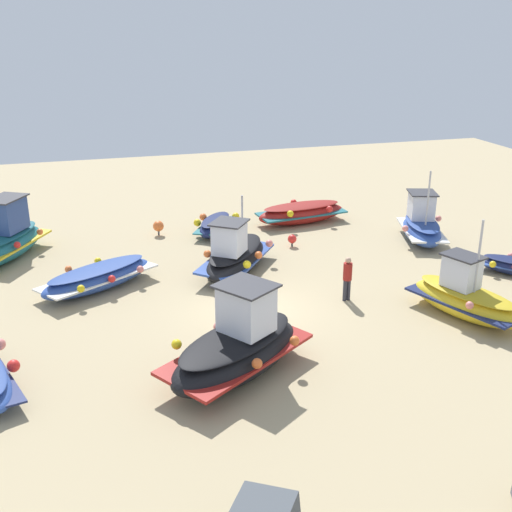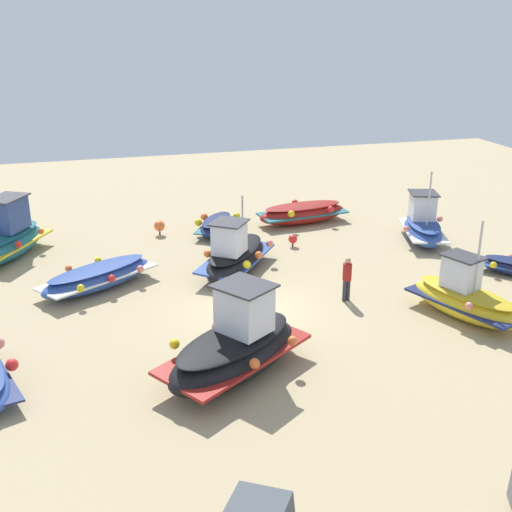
% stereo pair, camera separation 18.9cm
% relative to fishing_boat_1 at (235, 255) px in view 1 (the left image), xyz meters
% --- Properties ---
extents(ground_plane, '(55.06, 55.06, 0.00)m').
position_rel_fishing_boat_1_xyz_m(ground_plane, '(0.26, 3.56, -0.72)').
color(ground_plane, tan).
extents(fishing_boat_1, '(4.13, 4.74, 3.03)m').
position_rel_fishing_boat_1_xyz_m(fishing_boat_1, '(0.00, 0.00, 0.00)').
color(fishing_boat_1, black).
rests_on(fishing_boat_1, ground_plane).
extents(fishing_boat_2, '(2.91, 4.42, 3.52)m').
position_rel_fishing_boat_1_xyz_m(fishing_boat_2, '(-6.49, 6.06, -0.04)').
color(fishing_boat_2, gold).
rests_on(fishing_boat_2, ground_plane).
extents(fishing_boat_3, '(4.78, 2.24, 1.03)m').
position_rel_fishing_boat_1_xyz_m(fishing_boat_3, '(-4.80, -5.42, -0.19)').
color(fishing_boat_3, maroon).
rests_on(fishing_boat_3, ground_plane).
extents(fishing_boat_4, '(3.86, 5.06, 3.68)m').
position_rel_fishing_boat_1_xyz_m(fishing_boat_4, '(8.92, -4.18, 0.13)').
color(fishing_boat_4, '#1E6670').
rests_on(fishing_boat_4, ground_plane).
extents(fishing_boat_5, '(4.81, 3.82, 0.96)m').
position_rel_fishing_boat_1_xyz_m(fishing_boat_5, '(5.37, 0.20, -0.24)').
color(fishing_boat_5, '#2D4C9E').
rests_on(fishing_boat_5, ground_plane).
extents(fishing_boat_6, '(2.62, 4.05, 3.41)m').
position_rel_fishing_boat_1_xyz_m(fishing_boat_6, '(-9.14, -1.40, -0.00)').
color(fishing_boat_6, '#2D4C9E').
rests_on(fishing_boat_6, ground_plane).
extents(fishing_boat_8, '(2.63, 3.27, 0.90)m').
position_rel_fishing_boat_1_xyz_m(fishing_boat_8, '(-0.34, -5.00, -0.30)').
color(fishing_boat_8, navy).
rests_on(fishing_boat_8, ground_plane).
extents(fishing_boat_9, '(5.12, 4.38, 2.69)m').
position_rel_fishing_boat_1_xyz_m(fishing_boat_9, '(1.87, 7.57, 0.13)').
color(fishing_boat_9, black).
rests_on(fishing_boat_9, ground_plane).
extents(person_walking, '(0.32, 0.32, 1.66)m').
position_rel_fishing_boat_1_xyz_m(person_walking, '(-3.17, 3.76, 0.23)').
color(person_walking, '#2D2D38').
rests_on(person_walking, ground_plane).
extents(mooring_buoy_0, '(0.51, 0.51, 0.70)m').
position_rel_fishing_boat_1_xyz_m(mooring_buoy_0, '(2.30, -5.49, -0.27)').
color(mooring_buoy_0, '#3F3F42').
rests_on(mooring_buoy_0, ground_plane).
extents(mooring_buoy_1, '(0.40, 0.40, 0.55)m').
position_rel_fishing_boat_1_xyz_m(mooring_buoy_1, '(-3.20, -2.25, -0.37)').
color(mooring_buoy_1, '#3F3F42').
rests_on(mooring_buoy_1, ground_plane).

